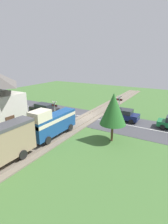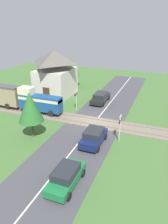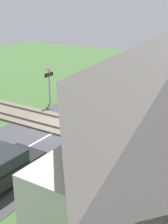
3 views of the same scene
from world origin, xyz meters
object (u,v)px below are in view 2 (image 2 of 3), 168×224
car_near_crossing (94,137)px  car_behind_queue (66,176)px  car_far_side (100,97)px  station_building (55,74)px  crossing_signal_west_approach (120,125)px  crossing_signal_east_approach (76,97)px  pedestrian_by_station (47,101)px  train (11,96)px

car_near_crossing → car_behind_queue: bearing=-180.0°
car_far_side → station_building: size_ratio=0.65×
crossing_signal_west_approach → crossing_signal_east_approach: 9.43m
station_building → pedestrian_by_station: station_building is taller
car_behind_queue → crossing_signal_east_approach: crossing_signal_east_approach is taller
pedestrian_by_station → crossing_signal_east_approach: bearing=-89.2°
car_far_side → pedestrian_by_station: bearing=120.7°
station_building → pedestrian_by_station: bearing=-168.6°
car_behind_queue → pedestrian_by_station: pedestrian_by_station is taller
car_near_crossing → car_far_side: car_near_crossing is taller
train → pedestrian_by_station: (2.94, -3.70, -1.15)m
train → pedestrian_by_station: 4.86m
car_near_crossing → crossing_signal_east_approach: bearing=34.1°
car_behind_queue → crossing_signal_east_approach: bearing=20.3°
crossing_signal_east_approach → pedestrian_by_station: (-0.06, 4.53, -1.10)m
station_building → car_behind_queue: bearing=-150.1°
crossing_signal_west_approach → pedestrian_by_station: (5.94, 11.81, -1.10)m
train → station_building: (7.63, -2.75, 1.62)m
car_behind_queue → car_far_side: bearing=9.3°
car_behind_queue → station_building: station_building is taller
crossing_signal_east_approach → crossing_signal_west_approach: bearing=-129.5°
train → car_near_crossing: bearing=-108.7°
car_near_crossing → crossing_signal_east_approach: crossing_signal_east_approach is taller
car_near_crossing → car_far_side: size_ratio=0.84×
car_behind_queue → station_building: (18.35, 10.56, 2.72)m
car_behind_queue → pedestrian_by_station: bearing=35.1°
crossing_signal_west_approach → pedestrian_by_station: bearing=63.3°
train → station_building: station_building is taller
car_near_crossing → car_far_side: (11.44, 2.88, -0.04)m
station_building → crossing_signal_west_approach: bearing=-129.8°
car_near_crossing → car_far_side: 11.80m
car_near_crossing → crossing_signal_west_approach: bearing=-55.7°
car_near_crossing → train: bearing=71.3°
car_behind_queue → crossing_signal_east_approach: 14.67m
car_far_side → car_behind_queue: 17.89m
crossing_signal_west_approach → car_near_crossing: bearing=124.3°
car_near_crossing → station_building: 16.30m
train → car_far_side: bearing=-56.4°
car_near_crossing → crossing_signal_east_approach: 9.12m
train → car_far_side: size_ratio=3.17×
car_near_crossing → car_behind_queue: 6.22m
car_behind_queue → crossing_signal_west_approach: bearing=-15.9°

